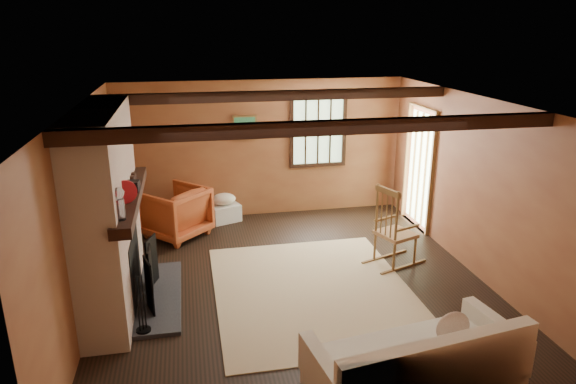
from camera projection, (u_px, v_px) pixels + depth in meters
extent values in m
plane|color=black|center=(294.00, 285.00, 6.79)|extent=(5.50, 5.50, 0.00)
cube|color=#985B36|center=(262.00, 149.00, 8.98)|extent=(5.00, 0.02, 2.40)
cube|color=#985B36|center=(371.00, 315.00, 3.86)|extent=(5.00, 0.02, 2.40)
cube|color=#985B36|center=(85.00, 213.00, 5.96)|extent=(0.02, 5.50, 2.40)
cube|color=#985B36|center=(477.00, 187.00, 6.89)|extent=(0.02, 5.50, 2.40)
cube|color=white|center=(295.00, 103.00, 6.05)|extent=(5.00, 5.50, 0.02)
cube|color=black|center=(321.00, 128.00, 4.95)|extent=(5.00, 0.12, 0.14)
cube|color=black|center=(277.00, 96.00, 7.19)|extent=(5.00, 0.12, 0.14)
cube|color=black|center=(318.00, 130.00, 9.05)|extent=(1.02, 0.06, 1.32)
cube|color=beige|center=(318.00, 130.00, 9.08)|extent=(0.90, 0.01, 1.20)
cube|color=black|center=(318.00, 130.00, 9.06)|extent=(0.90, 0.03, 0.02)
cube|color=brown|center=(419.00, 169.00, 8.53)|extent=(0.06, 1.00, 2.06)
cube|color=beige|center=(420.00, 168.00, 8.53)|extent=(0.01, 0.80, 1.85)
cube|color=brown|center=(245.00, 128.00, 8.78)|extent=(0.42, 0.03, 0.42)
cube|color=#267266|center=(245.00, 128.00, 8.76)|extent=(0.36, 0.01, 0.36)
cube|color=brown|center=(107.00, 211.00, 6.00)|extent=(0.50, 2.20, 2.40)
cube|color=black|center=(120.00, 268.00, 6.25)|extent=(0.38, 1.00, 0.85)
cube|color=#343539|center=(159.00, 296.00, 6.46)|extent=(0.55, 1.80, 0.05)
cube|color=black|center=(131.00, 198.00, 6.01)|extent=(0.22, 2.30, 0.12)
cube|color=black|center=(149.00, 286.00, 5.99)|extent=(0.12, 0.32, 0.65)
cube|color=black|center=(151.00, 273.00, 6.30)|extent=(0.02, 0.33, 0.65)
cube|color=black|center=(152.00, 261.00, 6.62)|extent=(0.12, 0.31, 0.65)
cylinder|color=black|center=(144.00, 330.00, 5.68)|extent=(0.16, 0.16, 0.02)
cylinder|color=black|center=(138.00, 306.00, 5.54)|extent=(0.01, 0.01, 0.67)
cylinder|color=black|center=(141.00, 304.00, 5.58)|extent=(0.01, 0.01, 0.67)
cylinder|color=black|center=(144.00, 302.00, 5.61)|extent=(0.01, 0.01, 0.67)
cylinder|color=silver|center=(120.00, 209.00, 5.12)|extent=(0.10, 0.10, 0.22)
sphere|color=silver|center=(118.00, 193.00, 5.07)|extent=(0.12, 0.12, 0.12)
cylinder|color=#B1141B|center=(125.00, 192.00, 5.58)|extent=(0.26, 0.09, 0.27)
cube|color=black|center=(129.00, 186.00, 6.02)|extent=(0.25, 0.17, 0.12)
cylinder|color=black|center=(132.00, 179.00, 6.35)|extent=(0.07, 0.07, 0.09)
cylinder|color=black|center=(133.00, 176.00, 6.51)|extent=(0.07, 0.07, 0.08)
cube|color=tan|center=(313.00, 290.00, 6.64)|extent=(2.50, 3.00, 0.01)
cube|color=#AE7F55|center=(396.00, 234.00, 7.28)|extent=(0.60, 0.61, 0.05)
cube|color=brown|center=(388.00, 192.00, 6.97)|extent=(0.21, 0.45, 0.08)
cylinder|color=brown|center=(415.00, 250.00, 7.29)|extent=(0.04, 0.04, 0.44)
cylinder|color=brown|center=(395.00, 240.00, 7.61)|extent=(0.04, 0.04, 0.44)
cylinder|color=brown|center=(394.00, 256.00, 7.09)|extent=(0.04, 0.04, 0.44)
cylinder|color=brown|center=(375.00, 246.00, 7.41)|extent=(0.04, 0.04, 0.44)
cylinder|color=brown|center=(397.00, 218.00, 6.91)|extent=(0.04, 0.04, 0.75)
cylinder|color=brown|center=(377.00, 209.00, 7.23)|extent=(0.04, 0.04, 0.75)
cylinder|color=brown|center=(391.00, 217.00, 7.00)|extent=(0.02, 0.02, 0.62)
cylinder|color=brown|center=(386.00, 215.00, 7.08)|extent=(0.02, 0.02, 0.62)
cylinder|color=brown|center=(382.00, 213.00, 7.16)|extent=(0.02, 0.02, 0.62)
cube|color=brown|center=(408.00, 228.00, 7.05)|extent=(0.41, 0.18, 0.03)
cube|color=brown|center=(386.00, 218.00, 7.41)|extent=(0.41, 0.18, 0.03)
cube|color=brown|center=(403.00, 267.00, 7.25)|extent=(0.81, 0.33, 0.03)
cube|color=brown|center=(384.00, 257.00, 7.58)|extent=(0.81, 0.33, 0.03)
cube|color=silver|center=(413.00, 373.00, 4.75)|extent=(2.02, 1.14, 0.42)
cube|color=silver|center=(440.00, 367.00, 4.33)|extent=(1.91, 0.43, 0.53)
cube|color=silver|center=(324.00, 377.00, 4.40)|extent=(0.26, 0.87, 0.38)
cube|color=silver|center=(495.00, 336.00, 4.99)|extent=(0.26, 0.87, 0.38)
ellipsoid|color=silver|center=(453.00, 328.00, 4.89)|extent=(0.36, 0.17, 0.34)
cylinder|color=#523023|center=(136.00, 224.00, 8.71)|extent=(0.38, 0.11, 0.11)
cylinder|color=#523023|center=(143.00, 223.00, 8.74)|extent=(0.38, 0.11, 0.11)
cylinder|color=#523023|center=(150.00, 223.00, 8.76)|extent=(0.38, 0.11, 0.11)
cylinder|color=#523023|center=(135.00, 218.00, 8.68)|extent=(0.38, 0.11, 0.11)
cylinder|color=#523023|center=(142.00, 217.00, 8.70)|extent=(0.38, 0.11, 0.11)
cylinder|color=#523023|center=(150.00, 217.00, 8.72)|extent=(0.38, 0.11, 0.11)
cube|color=white|center=(224.00, 213.00, 8.96)|extent=(0.60, 0.53, 0.30)
ellipsoid|color=silver|center=(224.00, 199.00, 8.88)|extent=(0.45, 0.38, 0.20)
imported|color=#BF6026|center=(175.00, 212.00, 8.23)|extent=(1.26, 1.26, 0.82)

